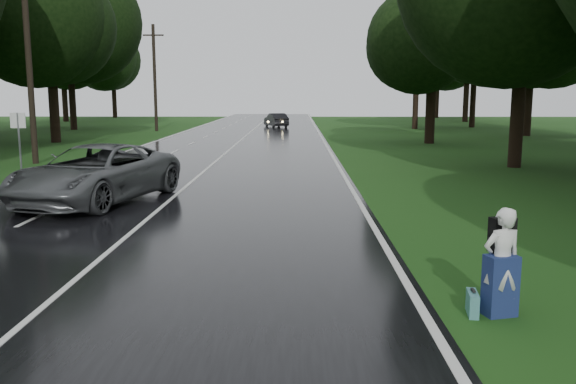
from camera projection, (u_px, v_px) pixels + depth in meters
name	position (u px, v px, depth m)	size (l,w,h in m)	color
ground	(6.00, 341.00, 8.03)	(160.00, 160.00, 0.00)	#1C4414
road	(212.00, 165.00, 27.76)	(12.00, 140.00, 0.04)	black
lane_center	(212.00, 164.00, 27.76)	(0.12, 140.00, 0.01)	silver
grey_car	(96.00, 174.00, 18.05)	(2.86, 6.20, 1.72)	#515456
far_car	(276.00, 120.00, 58.74)	(1.44, 4.12, 1.36)	black
hitchhiker	(501.00, 266.00, 8.87)	(0.68, 0.64, 1.64)	silver
suitcase	(472.00, 303.00, 8.98)	(0.14, 0.48, 0.34)	teal
utility_pole_mid	(36.00, 163.00, 28.49)	(1.80, 0.28, 10.66)	black
utility_pole_far	(157.00, 131.00, 53.18)	(1.80, 0.28, 9.20)	black
road_sign_b	(22.00, 176.00, 24.20)	(0.61, 0.10, 2.53)	white
tree_left_e	(56.00, 142.00, 40.93)	(9.14, 9.14, 14.29)	black
tree_left_f	(74.00, 130.00, 55.28)	(10.55, 10.55, 16.49)	black
tree_right_d	(514.00, 167.00, 27.05)	(9.00, 9.00, 14.06)	black
tree_right_e	(429.00, 143.00, 40.02)	(7.71, 7.71, 12.05)	black
tree_right_f	(415.00, 129.00, 56.51)	(8.62, 8.62, 13.46)	black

